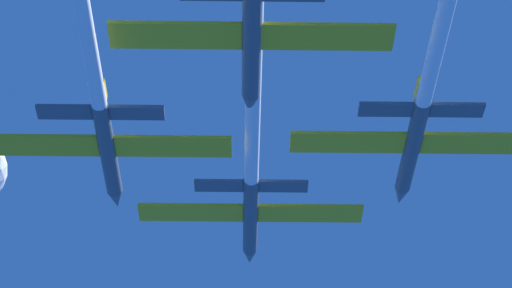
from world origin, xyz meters
name	(u,v)px	position (x,y,z in m)	size (l,w,h in m)	color
jet_lead	(253,75)	(0.04, -17.78, -0.16)	(16.61, 57.29, 2.75)	#4C5660
jet_left_wing	(81,1)	(-9.61, -24.96, -0.74)	(16.61, 52.05, 2.75)	#4C5660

